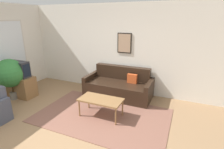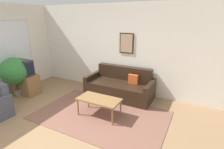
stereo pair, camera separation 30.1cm
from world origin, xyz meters
TOP-DOWN VIEW (x-y plane):
  - ground_plane at (0.00, 0.00)m, footprint 16.00×16.00m
  - area_rug at (0.52, 1.14)m, footprint 3.14×1.95m
  - wall_back at (0.00, 2.83)m, footprint 8.00×0.09m
  - couch at (0.48, 2.36)m, footprint 1.97×0.90m
  - coffee_table at (0.50, 1.12)m, footprint 1.02×0.51m
  - tv_stand at (-2.20, 1.19)m, footprint 0.80×0.45m
  - tv at (-2.20, 1.19)m, footprint 0.64×0.28m
  - potted_plant_tall at (-2.26, 0.94)m, footprint 0.80×0.80m
  - potted_plant_by_window at (-2.30, 1.52)m, footprint 0.36×0.36m
  - potted_plant_small at (-2.43, 1.33)m, footprint 0.58×0.58m

SIDE VIEW (x-z plane):
  - ground_plane at x=0.00m, z-range 0.00..0.00m
  - area_rug at x=0.52m, z-range 0.00..0.01m
  - couch at x=0.48m, z-range -0.13..0.74m
  - tv_stand at x=-2.20m, z-range 0.00..0.62m
  - potted_plant_by_window at x=-2.30m, z-range 0.05..0.63m
  - coffee_table at x=0.50m, z-range 0.19..0.64m
  - potted_plant_small at x=-2.43m, z-range 0.11..0.97m
  - potted_plant_tall at x=-2.26m, z-range 0.19..1.38m
  - tv at x=-2.20m, z-range 0.62..1.08m
  - wall_back at x=0.00m, z-range 0.00..2.70m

